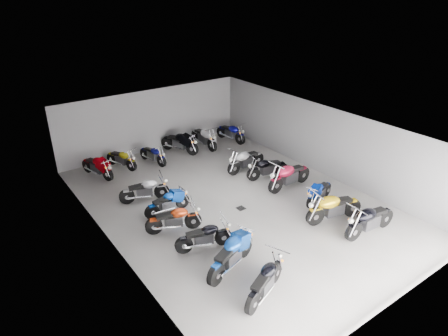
{
  "coord_description": "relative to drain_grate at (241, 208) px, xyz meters",
  "views": [
    {
      "loc": [
        -8.46,
        -11.12,
        8.22
      ],
      "look_at": [
        0.4,
        1.21,
        1.0
      ],
      "focal_mm": 32.0,
      "sensor_mm": 36.0,
      "label": 1
    }
  ],
  "objects": [
    {
      "name": "motorcycle_back_c",
      "position": [
        -0.85,
        5.91,
        0.45
      ],
      "size": [
        0.54,
        1.89,
        0.84
      ],
      "rotation": [
        0.0,
        0.0,
        3.35
      ],
      "color": "black",
      "rests_on": "ground"
    },
    {
      "name": "motorcycle_left_d",
      "position": [
        -2.88,
        0.18,
        0.48
      ],
      "size": [
        1.95,
        0.84,
        0.89
      ],
      "rotation": [
        0.0,
        0.0,
        -1.93
      ],
      "color": "black",
      "rests_on": "ground"
    },
    {
      "name": "wall_right",
      "position": [
        5.0,
        0.5,
        1.59
      ],
      "size": [
        0.1,
        14.0,
        3.2
      ],
      "primitive_type": "cube",
      "color": "slate",
      "rests_on": "ground"
    },
    {
      "name": "motorcycle_back_f",
      "position": [
        4.0,
        6.05,
        0.5
      ],
      "size": [
        0.51,
        2.1,
        0.93
      ],
      "rotation": [
        0.0,
        0.0,
        3.29
      ],
      "color": "black",
      "rests_on": "ground"
    },
    {
      "name": "motorcycle_back_e",
      "position": [
        2.32,
        6.2,
        0.55
      ],
      "size": [
        0.44,
        2.31,
        1.02
      ],
      "rotation": [
        0.0,
        0.0,
        3.14
      ],
      "color": "black",
      "rests_on": "ground"
    },
    {
      "name": "motorcycle_back_a",
      "position": [
        -3.57,
        6.04,
        0.5
      ],
      "size": [
        0.76,
        2.05,
        0.92
      ],
      "rotation": [
        0.0,
        0.0,
        3.45
      ],
      "color": "black",
      "rests_on": "ground"
    },
    {
      "name": "motorcycle_right_b",
      "position": [
        2.25,
        -2.68,
        0.56
      ],
      "size": [
        2.33,
        0.73,
        1.04
      ],
      "rotation": [
        0.0,
        0.0,
        1.33
      ],
      "color": "black",
      "rests_on": "ground"
    },
    {
      "name": "motorcycle_right_a",
      "position": [
        2.61,
        -3.98,
        0.56
      ],
      "size": [
        2.35,
        0.5,
        1.03
      ],
      "rotation": [
        0.0,
        0.0,
        1.5
      ],
      "color": "black",
      "rests_on": "ground"
    },
    {
      "name": "motorcycle_left_a",
      "position": [
        -2.39,
        -4.17,
        0.5
      ],
      "size": [
        2.0,
        0.94,
        0.93
      ],
      "rotation": [
        0.0,
        0.0,
        -1.18
      ],
      "color": "black",
      "rests_on": "ground"
    },
    {
      "name": "wall_back",
      "position": [
        0.0,
        7.5,
        1.59
      ],
      "size": [
        10.0,
        0.1,
        3.2
      ],
      "primitive_type": "cube",
      "color": "slate",
      "rests_on": "ground"
    },
    {
      "name": "motorcycle_right_f",
      "position": [
        2.3,
        2.62,
        0.52
      ],
      "size": [
        2.21,
        0.48,
        0.97
      ],
      "rotation": [
        0.0,
        0.0,
        1.65
      ],
      "color": "black",
      "rests_on": "ground"
    },
    {
      "name": "ceiling",
      "position": [
        0.0,
        0.5,
        3.21
      ],
      "size": [
        10.0,
        14.0,
        0.04
      ],
      "primitive_type": "cube",
      "color": "black",
      "rests_on": "wall_back"
    },
    {
      "name": "drain_grate",
      "position": [
        0.0,
        0.0,
        0.0
      ],
      "size": [
        0.32,
        0.32,
        0.01
      ],
      "primitive_type": "cube",
      "color": "black",
      "rests_on": "ground"
    },
    {
      "name": "motorcycle_left_e",
      "position": [
        -2.48,
        1.38,
        0.45
      ],
      "size": [
        1.92,
        0.38,
        0.84
      ],
      "rotation": [
        0.0,
        0.0,
        -1.55
      ],
      "color": "black",
      "rests_on": "ground"
    },
    {
      "name": "motorcycle_left_c",
      "position": [
        -2.57,
        -1.33,
        0.47
      ],
      "size": [
        1.94,
        0.69,
        0.87
      ],
      "rotation": [
        0.0,
        0.0,
        -1.86
      ],
      "color": "black",
      "rests_on": "ground"
    },
    {
      "name": "motorcycle_right_e",
      "position": [
        2.6,
        1.44,
        0.49
      ],
      "size": [
        2.05,
        0.58,
        0.91
      ],
      "rotation": [
        0.0,
        0.0,
        1.37
      ],
      "color": "black",
      "rests_on": "ground"
    },
    {
      "name": "motorcycle_left_f",
      "position": [
        -2.78,
        2.77,
        0.48
      ],
      "size": [
        1.98,
        0.74,
        0.89
      ],
      "rotation": [
        0.0,
        0.0,
        -1.87
      ],
      "color": "black",
      "rests_on": "ground"
    },
    {
      "name": "motorcycle_left_b",
      "position": [
        -2.46,
        -2.69,
        0.56
      ],
      "size": [
        2.26,
        0.96,
        1.03
      ],
      "rotation": [
        0.0,
        0.0,
        -1.22
      ],
      "color": "black",
      "rests_on": "ground"
    },
    {
      "name": "motorcycle_back_d",
      "position": [
        0.9,
        6.31,
        0.54
      ],
      "size": [
        1.09,
        2.12,
        1.0
      ],
      "rotation": [
        0.0,
        0.0,
        3.58
      ],
      "color": "black",
      "rests_on": "ground"
    },
    {
      "name": "motorcycle_back_b",
      "position": [
        -2.3,
        6.31,
        0.46
      ],
      "size": [
        0.79,
        1.86,
        0.85
      ],
      "rotation": [
        0.0,
        0.0,
        3.49
      ],
      "color": "black",
      "rests_on": "ground"
    },
    {
      "name": "ground",
      "position": [
        0.0,
        0.5,
        -0.01
      ],
      "size": [
        14.0,
        14.0,
        0.0
      ],
      "primitive_type": "plane",
      "color": "#9D9994",
      "rests_on": "ground"
    },
    {
      "name": "motorcycle_right_c",
      "position": [
        2.88,
        -1.42,
        0.44
      ],
      "size": [
        1.84,
        0.58,
        0.82
      ],
      "rotation": [
        0.0,
        0.0,
        1.81
      ],
      "color": "black",
      "rests_on": "ground"
    },
    {
      "name": "wall_left",
      "position": [
        -5.0,
        0.5,
        1.59
      ],
      "size": [
        0.1,
        14.0,
        3.2
      ],
      "primitive_type": "cube",
      "color": "slate",
      "rests_on": "ground"
    },
    {
      "name": "motorcycle_right_d",
      "position": [
        2.75,
        0.18,
        0.57
      ],
      "size": [
        2.4,
        0.49,
        1.05
      ],
      "rotation": [
        0.0,
        0.0,
        1.61
      ],
      "color": "black",
      "rests_on": "ground"
    }
  ]
}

